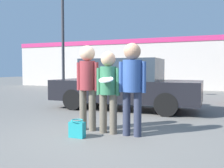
{
  "coord_description": "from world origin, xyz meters",
  "views": [
    {
      "loc": [
        1.92,
        -4.49,
        1.29
      ],
      "look_at": [
        0.01,
        0.28,
        0.98
      ],
      "focal_mm": 40.0,
      "sensor_mm": 36.0,
      "label": 1
    }
  ],
  "objects_px": {
    "parked_car_near": "(124,84)",
    "handbag": "(77,129)",
    "person_left": "(88,80)",
    "street_lamp": "(69,20)",
    "person_middle_with_frisbee": "(108,85)",
    "person_right": "(132,80)"
  },
  "relations": [
    {
      "from": "street_lamp",
      "to": "handbag",
      "type": "xyz_separation_m",
      "value": [
        3.24,
        -5.05,
        -3.15
      ]
    },
    {
      "from": "person_middle_with_frisbee",
      "to": "parked_car_near",
      "type": "height_order",
      "value": "person_middle_with_frisbee"
    },
    {
      "from": "person_left",
      "to": "street_lamp",
      "type": "height_order",
      "value": "street_lamp"
    },
    {
      "from": "street_lamp",
      "to": "handbag",
      "type": "height_order",
      "value": "street_lamp"
    },
    {
      "from": "person_right",
      "to": "handbag",
      "type": "xyz_separation_m",
      "value": [
        -0.93,
        -0.49,
        -0.92
      ]
    },
    {
      "from": "handbag",
      "to": "street_lamp",
      "type": "bearing_deg",
      "value": 122.65
    },
    {
      "from": "person_left",
      "to": "person_right",
      "type": "relative_size",
      "value": 1.0
    },
    {
      "from": "person_middle_with_frisbee",
      "to": "parked_car_near",
      "type": "distance_m",
      "value": 3.09
    },
    {
      "from": "parked_car_near",
      "to": "handbag",
      "type": "relative_size",
      "value": 13.92
    },
    {
      "from": "person_middle_with_frisbee",
      "to": "street_lamp",
      "type": "relative_size",
      "value": 0.31
    },
    {
      "from": "handbag",
      "to": "person_left",
      "type": "bearing_deg",
      "value": 97.58
    },
    {
      "from": "person_middle_with_frisbee",
      "to": "handbag",
      "type": "relative_size",
      "value": 4.86
    },
    {
      "from": "person_left",
      "to": "street_lamp",
      "type": "distance_m",
      "value": 5.91
    },
    {
      "from": "person_middle_with_frisbee",
      "to": "person_right",
      "type": "bearing_deg",
      "value": -0.87
    },
    {
      "from": "person_middle_with_frisbee",
      "to": "street_lamp",
      "type": "distance_m",
      "value": 6.29
    },
    {
      "from": "handbag",
      "to": "person_right",
      "type": "bearing_deg",
      "value": 28.1
    },
    {
      "from": "parked_car_near",
      "to": "handbag",
      "type": "xyz_separation_m",
      "value": [
        0.28,
        -3.51,
        -0.63
      ]
    },
    {
      "from": "person_middle_with_frisbee",
      "to": "parked_car_near",
      "type": "xyz_separation_m",
      "value": [
        -0.7,
        3.01,
        -0.17
      ]
    },
    {
      "from": "parked_car_near",
      "to": "person_middle_with_frisbee",
      "type": "bearing_deg",
      "value": -76.84
    },
    {
      "from": "person_middle_with_frisbee",
      "to": "person_left",
      "type": "bearing_deg",
      "value": 170.68
    },
    {
      "from": "person_middle_with_frisbee",
      "to": "handbag",
      "type": "height_order",
      "value": "person_middle_with_frisbee"
    },
    {
      "from": "person_left",
      "to": "person_middle_with_frisbee",
      "type": "distance_m",
      "value": 0.52
    }
  ]
}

